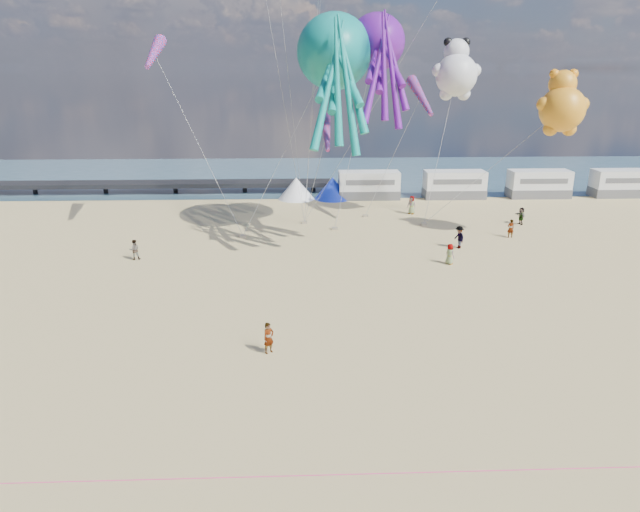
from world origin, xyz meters
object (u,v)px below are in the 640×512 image
(beachgoer_6, at_px, (412,205))
(kite_panda, at_px, (456,75))
(standing_person, at_px, (269,338))
(sandbag_d, at_px, (365,216))
(motorhome_2, at_px, (539,184))
(windsock_left, at_px, (154,53))
(beachgoer_0, at_px, (450,254))
(beachgoer_2, at_px, (459,237))
(beachgoer_4, at_px, (521,216))
(sandbag_a, at_px, (243,236))
(sandbag_b, at_px, (335,228))
(kite_octopus_teal, at_px, (334,52))
(tent_white, at_px, (296,188))
(motorhome_1, at_px, (454,184))
(motorhome_0, at_px, (369,185))
(tent_blue, at_px, (333,188))
(motorhome_3, at_px, (622,183))
(kite_octopus_purple, at_px, (376,42))
(beachgoer_5, at_px, (511,228))
(sandbag_e, at_px, (304,222))
(beachgoer_1, at_px, (134,250))
(windsock_mid, at_px, (421,97))
(kite_teddy_orange, at_px, (562,109))
(windsock_right, at_px, (327,133))

(beachgoer_6, distance_m, kite_panda, 12.79)
(standing_person, distance_m, sandbag_d, 28.63)
(motorhome_2, distance_m, windsock_left, 42.40)
(beachgoer_0, height_order, beachgoer_2, beachgoer_2)
(motorhome_2, distance_m, beachgoer_4, 13.17)
(standing_person, height_order, beachgoer_6, beachgoer_6)
(beachgoer_6, relative_size, sandbag_a, 3.61)
(sandbag_a, relative_size, sandbag_b, 1.00)
(standing_person, xyz_separation_m, beachgoer_2, (14.35, 17.14, 0.09))
(kite_octopus_teal, distance_m, windsock_left, 14.57)
(tent_white, bearing_deg, motorhome_1, 0.00)
(motorhome_0, xyz_separation_m, tent_blue, (-4.00, 0.00, -0.30))
(motorhome_3, relative_size, kite_octopus_purple, 0.60)
(kite_octopus_teal, bearing_deg, beachgoer_0, -52.76)
(motorhome_2, relative_size, sandbag_a, 13.20)
(beachgoer_5, distance_m, sandbag_d, 13.74)
(motorhome_2, height_order, kite_octopus_teal, kite_octopus_teal)
(motorhome_0, distance_m, sandbag_e, 12.77)
(motorhome_2, relative_size, tent_blue, 1.65)
(tent_white, bearing_deg, beachgoer_4, -29.14)
(beachgoer_1, bearing_deg, sandbag_e, -157.61)
(windsock_mid, bearing_deg, kite_teddy_orange, -37.83)
(beachgoer_6, bearing_deg, motorhome_2, 60.79)
(sandbag_d, bearing_deg, beachgoer_1, -146.97)
(beachgoer_1, xyz_separation_m, kite_octopus_teal, (15.30, 6.29, 14.18))
(beachgoer_4, bearing_deg, motorhome_1, -173.29)
(beachgoer_2, bearing_deg, windsock_right, -128.93)
(motorhome_0, xyz_separation_m, sandbag_b, (-4.54, -12.69, -1.39))
(beachgoer_4, height_order, windsock_left, windsock_left)
(sandbag_e, bearing_deg, sandbag_a, -139.88)
(tent_white, height_order, tent_blue, same)
(motorhome_0, xyz_separation_m, tent_white, (-8.00, 0.00, -0.30))
(beachgoer_2, bearing_deg, beachgoer_0, -38.61)
(beachgoer_1, height_order, beachgoer_4, beachgoer_4)
(kite_octopus_teal, distance_m, windsock_mid, 9.23)
(kite_panda, bearing_deg, beachgoer_6, 158.68)
(beachgoer_0, relative_size, kite_octopus_purple, 0.14)
(beachgoer_2, xyz_separation_m, beachgoer_6, (-1.63, 11.37, -0.01))
(sandbag_a, xyz_separation_m, kite_teddy_orange, (25.43, -1.77, 10.56))
(standing_person, relative_size, windsock_right, 0.34)
(beachgoer_2, bearing_deg, beachgoer_6, 173.72)
(motorhome_3, xyz_separation_m, sandbag_b, (-33.04, -12.69, -1.39))
(beachgoer_2, height_order, beachgoer_4, beachgoer_2)
(tent_white, xyz_separation_m, kite_panda, (14.27, -9.59, 11.94))
(sandbag_d, xyz_separation_m, kite_teddy_orange, (14.20, -8.41, 10.56))
(tent_blue, bearing_deg, sandbag_a, -119.79)
(standing_person, xyz_separation_m, kite_panda, (15.60, 26.13, 12.32))
(motorhome_0, relative_size, kite_octopus_purple, 0.60)
(motorhome_0, distance_m, kite_teddy_orange, 22.98)
(motorhome_3, xyz_separation_m, kite_panda, (-22.23, -9.59, 11.64))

